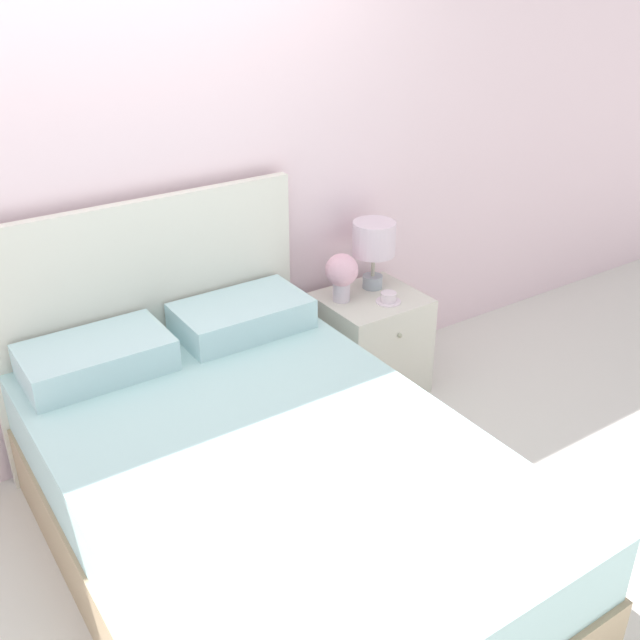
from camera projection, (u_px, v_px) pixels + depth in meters
ground_plane at (164, 430)px, 3.76m from camera, size 12.00×12.00×0.00m
wall_back at (128, 174)px, 3.21m from camera, size 8.00×0.06×2.60m
bed at (260, 489)px, 2.88m from camera, size 1.46×2.14×1.21m
nightstand at (370, 343)px, 3.99m from camera, size 0.51×0.48×0.55m
table_lamp at (374, 242)px, 3.85m from camera, size 0.22×0.22×0.37m
flower_vase at (342, 273)px, 3.76m from camera, size 0.17×0.17×0.25m
teacup at (389, 298)px, 3.80m from camera, size 0.13×0.13×0.05m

